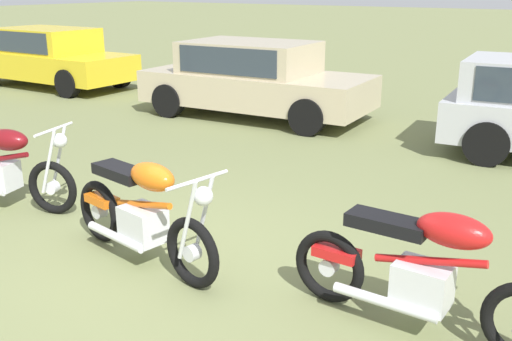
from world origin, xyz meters
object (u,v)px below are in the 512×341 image
car_yellow (50,54)px  motorcycle_red (424,272)px  motorcycle_orange (142,213)px  car_beige (254,75)px

car_yellow → motorcycle_red: bearing=-27.4°
motorcycle_orange → motorcycle_red: 2.52m
motorcycle_orange → car_beige: bearing=123.9°
motorcycle_red → car_yellow: 12.58m
car_beige → motorcycle_red: bearing=-50.7°
motorcycle_orange → car_beige: size_ratio=0.45×
motorcycle_red → car_yellow: bearing=154.8°
motorcycle_orange → car_yellow: car_yellow is taller
motorcycle_orange → car_beige: car_beige is taller
motorcycle_red → car_yellow: (-11.34, 5.44, 0.31)m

